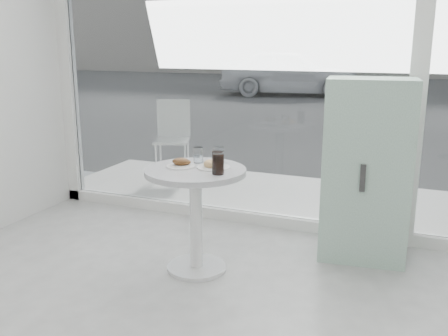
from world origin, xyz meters
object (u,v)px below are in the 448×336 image
at_px(car_white, 289,72).
at_px(water_tumbler_a, 198,156).
at_px(cola_glass, 218,163).
at_px(patio_chair, 173,134).
at_px(plate_donut, 213,165).
at_px(plate_fritter, 182,163).
at_px(main_table, 196,198).
at_px(mint_cabinet, 366,171).
at_px(water_tumbler_b, 219,157).

xyz_separation_m(car_white, water_tumbler_a, (2.56, -12.26, 0.10)).
relative_size(water_tumbler_a, cola_glass, 0.75).
height_order(patio_chair, plate_donut, patio_chair).
distance_m(car_white, plate_fritter, 12.67).
xyz_separation_m(main_table, mint_cabinet, (1.10, 0.70, 0.14)).
distance_m(mint_cabinet, car_white, 12.30).
height_order(main_table, car_white, car_white).
bearing_deg(main_table, water_tumbler_b, 60.60).
distance_m(main_table, water_tumbler_b, 0.35).
relative_size(car_white, cola_glass, 27.47).
bearing_deg(water_tumbler_a, water_tumbler_b, 4.39).
bearing_deg(patio_chair, main_table, -78.63).
xyz_separation_m(patio_chair, plate_fritter, (1.19, -2.12, 0.22)).
bearing_deg(mint_cabinet, cola_glass, -145.06).
bearing_deg(cola_glass, water_tumbler_a, 136.44).
bearing_deg(water_tumbler_a, main_table, -72.13).
xyz_separation_m(main_table, water_tumbler_b, (0.10, 0.18, 0.28)).
bearing_deg(mint_cabinet, patio_chair, 142.94).
bearing_deg(car_white, cola_glass, -177.37).
bearing_deg(plate_fritter, cola_glass, -15.07).
bearing_deg(water_tumbler_b, plate_fritter, -140.61).
bearing_deg(car_white, plate_fritter, -178.69).
bearing_deg(water_tumbler_a, mint_cabinet, 24.83).
xyz_separation_m(patio_chair, water_tumbler_b, (1.40, -1.94, 0.25)).
relative_size(mint_cabinet, water_tumbler_a, 11.87).
xyz_separation_m(mint_cabinet, car_white, (-3.72, 11.72, 0.03)).
bearing_deg(main_table, cola_glass, -21.09).
height_order(patio_chair, water_tumbler_a, patio_chair).
distance_m(patio_chair, plate_donut, 2.51).
relative_size(mint_cabinet, patio_chair, 1.50).
xyz_separation_m(plate_donut, cola_glass, (0.09, -0.14, 0.05)).
bearing_deg(patio_chair, plate_donut, -75.69).
xyz_separation_m(mint_cabinet, water_tumbler_a, (-1.15, -0.53, 0.13)).
bearing_deg(cola_glass, car_white, 102.73).
bearing_deg(main_table, plate_fritter, 177.02).
distance_m(mint_cabinet, plate_fritter, 1.40).
relative_size(main_table, plate_donut, 3.27).
relative_size(main_table, cola_glass, 4.96).
distance_m(main_table, plate_fritter, 0.27).
height_order(plate_donut, water_tumbler_b, water_tumbler_b).
bearing_deg(cola_glass, water_tumbler_b, 111.98).
bearing_deg(patio_chair, car_white, 77.16).
distance_m(water_tumbler_a, water_tumbler_b, 0.16).
xyz_separation_m(car_white, cola_glass, (2.83, -12.51, 0.12)).
bearing_deg(car_white, water_tumbler_b, -177.58).
bearing_deg(car_white, mint_cabinet, -172.53).
relative_size(mint_cabinet, plate_donut, 5.88).
bearing_deg(water_tumbler_a, plate_donut, -32.76).
height_order(plate_fritter, water_tumbler_a, water_tumbler_a).
relative_size(mint_cabinet, cola_glass, 8.92).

